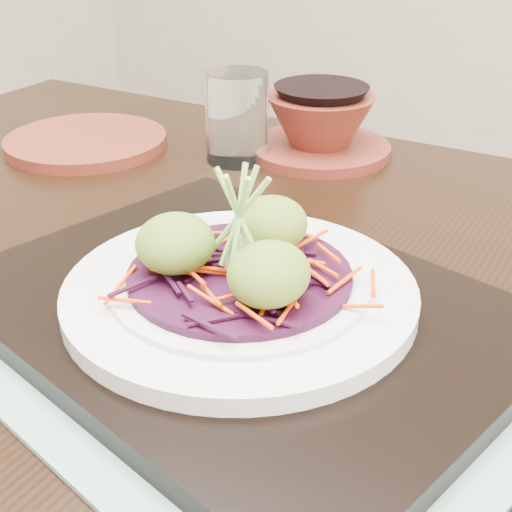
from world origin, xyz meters
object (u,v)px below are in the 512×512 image
Objects in this scene: dining_table at (241,378)px; white_plate at (240,290)px; serving_tray at (240,311)px; terracotta_side_plate at (86,142)px; water_glass at (237,117)px; terracotta_bowl_set at (320,128)px.

dining_table is 0.14m from white_plate.
serving_tray is 0.42m from terracotta_side_plate.
water_glass reaches higher than serving_tray.
terracotta_bowl_set is at bearing 29.00° from terracotta_side_plate.
dining_table is at bearing -25.25° from terracotta_side_plate.
dining_table is 12.38× the size of water_glass.
serving_tray is 0.37m from terracotta_bowl_set.
water_glass is 0.46× the size of terracotta_bowl_set.
dining_table is at bearing 135.81° from serving_tray.
terracotta_side_plate is 0.88× the size of terracotta_bowl_set.
terracotta_side_plate is at bearing 150.52° from white_plate.
white_plate is 0.42m from terracotta_side_plate.
terracotta_bowl_set is (0.24, 0.13, 0.02)m from terracotta_side_plate.
terracotta_bowl_set reaches higher than terracotta_side_plate.
white_plate is at bearing -57.92° from dining_table.
water_glass is (-0.20, 0.27, 0.04)m from serving_tray.
dining_table is 0.33m from terracotta_bowl_set.
white_plate is 2.48× the size of water_glass.
serving_tray is 3.82× the size of water_glass.
dining_table is 0.38m from terracotta_side_plate.
serving_tray is 0.34m from water_glass.
water_glass is at bearing 121.98° from dining_table.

